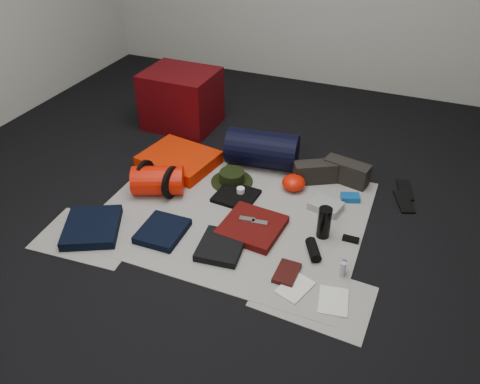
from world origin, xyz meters
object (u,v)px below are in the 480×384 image
at_px(navy_duffel, 262,149).
at_px(water_bottle, 324,223).
at_px(sleeping_pad, 179,160).
at_px(paperback_book, 287,273).
at_px(compact_camera, 324,208).
at_px(red_cabinet, 182,99).
at_px(stuff_sack, 158,181).

distance_m(navy_duffel, water_bottle, 0.85).
distance_m(sleeping_pad, paperback_book, 1.30).
bearing_deg(navy_duffel, compact_camera, -40.69).
relative_size(sleeping_pad, paperback_book, 2.82).
bearing_deg(compact_camera, water_bottle, -54.66).
bearing_deg(compact_camera, sleeping_pad, -164.02).
height_order(navy_duffel, compact_camera, navy_duffel).
bearing_deg(compact_camera, navy_duffel, 169.53).
relative_size(sleeping_pad, navy_duffel, 1.00).
bearing_deg(compact_camera, red_cabinet, 175.48).
distance_m(red_cabinet, water_bottle, 1.73).
bearing_deg(paperback_book, water_bottle, 76.32).
distance_m(stuff_sack, paperback_book, 1.09).
height_order(stuff_sack, compact_camera, stuff_sack).
relative_size(red_cabinet, sleeping_pad, 1.11).
xyz_separation_m(red_cabinet, stuff_sack, (0.32, -0.94, -0.13)).
xyz_separation_m(water_bottle, paperback_book, (-0.10, -0.38, -0.09)).
relative_size(sleeping_pad, stuff_sack, 1.51).
bearing_deg(red_cabinet, paperback_book, -44.40).
distance_m(red_cabinet, stuff_sack, 1.00).
relative_size(red_cabinet, stuff_sack, 1.67).
bearing_deg(navy_duffel, water_bottle, -51.97).
height_order(sleeping_pad, navy_duffel, navy_duffel).
bearing_deg(red_cabinet, navy_duffel, -22.53).
relative_size(red_cabinet, compact_camera, 5.12).
relative_size(sleeping_pad, water_bottle, 2.52).
xyz_separation_m(navy_duffel, compact_camera, (0.55, -0.37, -0.11)).
bearing_deg(navy_duffel, red_cabinet, 149.62).
bearing_deg(red_cabinet, compact_camera, -26.88).
xyz_separation_m(stuff_sack, navy_duffel, (0.51, 0.58, 0.03)).
distance_m(red_cabinet, paperback_book, 1.90).
distance_m(compact_camera, paperback_book, 0.62).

